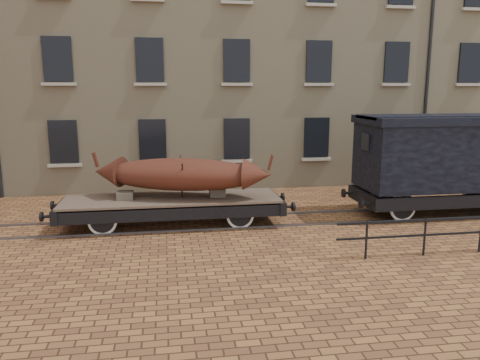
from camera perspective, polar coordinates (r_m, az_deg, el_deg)
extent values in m
plane|color=brown|center=(15.26, -1.30, -5.20)|extent=(90.00, 90.00, 0.00)
cube|color=#C7B990|center=(25.15, 2.49, 17.30)|extent=(40.00, 10.00, 14.00)
cube|color=black|center=(19.99, -20.72, 4.41)|extent=(1.10, 0.12, 1.70)
cube|color=#AAA595|center=(20.06, -20.56, 1.70)|extent=(1.30, 0.18, 0.12)
cube|color=black|center=(19.59, -10.61, 4.81)|extent=(1.10, 0.12, 1.70)
cube|color=#AAA595|center=(19.65, -10.52, 2.04)|extent=(1.30, 0.18, 0.12)
cube|color=black|center=(19.80, -0.40, 5.07)|extent=(1.10, 0.12, 1.70)
cube|color=#AAA595|center=(19.87, -0.37, 2.32)|extent=(1.30, 0.18, 0.12)
cube|color=black|center=(20.62, 9.30, 5.16)|extent=(1.10, 0.12, 1.70)
cube|color=#AAA595|center=(20.68, 9.27, 2.53)|extent=(1.30, 0.18, 0.12)
cube|color=black|center=(21.97, 18.03, 5.12)|extent=(1.10, 0.12, 1.70)
cube|color=#AAA595|center=(22.03, 17.96, 2.65)|extent=(1.30, 0.18, 0.12)
cube|color=black|center=(23.76, 25.61, 4.99)|extent=(1.10, 0.12, 1.70)
cube|color=#AAA595|center=(23.82, 25.50, 2.71)|extent=(1.30, 0.18, 0.12)
cube|color=black|center=(19.92, -21.36, 13.58)|extent=(1.10, 0.12, 1.70)
cube|color=#AAA595|center=(19.83, -21.20, 10.85)|extent=(1.30, 0.18, 0.12)
cube|color=black|center=(19.51, -10.96, 14.19)|extent=(1.10, 0.12, 1.70)
cube|color=#AAA595|center=(19.42, -10.86, 11.40)|extent=(1.30, 0.18, 0.12)
cube|color=black|center=(19.73, -0.42, 14.35)|extent=(1.10, 0.12, 1.70)
cube|color=#AAA595|center=(19.64, -0.38, 11.59)|extent=(1.30, 0.18, 0.12)
cube|color=black|center=(20.54, 9.58, 14.07)|extent=(1.10, 0.12, 1.70)
cube|color=#AAA595|center=(20.46, 9.55, 11.42)|extent=(1.30, 0.18, 0.12)
cube|color=black|center=(21.90, 18.55, 13.47)|extent=(1.10, 0.12, 1.70)
cube|color=#AAA595|center=(21.82, 18.47, 10.99)|extent=(1.30, 0.18, 0.12)
cube|color=black|center=(23.70, 26.27, 12.70)|extent=(1.10, 0.12, 1.70)
cube|color=#AAA595|center=(23.62, 26.15, 10.40)|extent=(1.30, 0.18, 0.12)
cube|color=#AAA595|center=(19.71, -11.22, 20.74)|extent=(1.30, 0.18, 0.12)
cube|color=#AAA595|center=(19.92, -0.40, 20.84)|extent=(1.30, 0.18, 0.12)
cube|color=#AAA595|center=(20.73, 9.85, 20.30)|extent=(1.30, 0.18, 0.12)
cube|color=#AAA595|center=(22.08, 19.00, 19.31)|extent=(1.30, 0.18, 0.12)
cube|color=#AAA595|center=(23.86, 26.84, 18.08)|extent=(1.30, 0.18, 0.12)
cylinder|color=black|center=(22.75, 22.33, 17.17)|extent=(0.14, 0.14, 14.00)
cube|color=#59595E|center=(14.56, -0.92, -5.88)|extent=(30.00, 0.08, 0.06)
cube|color=#59595E|center=(15.93, -1.65, -4.38)|extent=(30.00, 0.08, 0.06)
cylinder|color=black|center=(12.40, 15.15, -7.07)|extent=(0.06, 0.06, 1.00)
cylinder|color=black|center=(13.12, 21.59, -6.46)|extent=(0.06, 0.06, 1.00)
cube|color=brown|center=(14.91, -8.29, -2.35)|extent=(6.73, 1.98, 0.11)
cube|color=black|center=(14.08, -8.20, -4.06)|extent=(6.73, 0.14, 0.40)
cube|color=black|center=(15.85, -8.32, -2.34)|extent=(6.73, 0.14, 0.40)
cube|color=black|center=(15.31, -20.99, -3.46)|extent=(0.20, 2.07, 0.40)
cylinder|color=black|center=(14.73, -22.47, -4.13)|extent=(0.31, 0.09, 0.09)
cylinder|color=black|center=(14.77, -23.05, -4.14)|extent=(0.07, 0.29, 0.29)
cylinder|color=black|center=(16.00, -21.39, -2.88)|extent=(0.31, 0.09, 0.09)
cylinder|color=black|center=(16.03, -21.92, -2.89)|extent=(0.07, 0.29, 0.29)
cube|color=black|center=(15.37, 4.40, -2.69)|extent=(0.20, 2.07, 0.40)
cylinder|color=black|center=(14.80, 5.95, -3.26)|extent=(0.31, 0.09, 0.09)
cylinder|color=black|center=(14.84, 6.52, -3.23)|extent=(0.07, 0.29, 0.29)
cylinder|color=black|center=(16.06, 4.72, -2.09)|extent=(0.31, 0.09, 0.09)
cylinder|color=black|center=(16.10, 5.25, -2.06)|extent=(0.07, 0.29, 0.29)
cylinder|color=black|center=(15.14, -16.10, -4.09)|extent=(0.09, 1.71, 0.09)
cylinder|color=white|center=(14.45, -16.44, -4.83)|extent=(0.86, 0.06, 0.86)
cylinder|color=black|center=(14.45, -16.44, -4.83)|extent=(0.71, 0.09, 0.71)
cube|color=black|center=(14.29, -16.54, -4.11)|extent=(0.81, 0.07, 0.09)
cylinder|color=white|center=(15.83, -15.79, -3.41)|extent=(0.86, 0.06, 0.86)
cylinder|color=black|center=(15.83, -15.79, -3.41)|extent=(0.71, 0.09, 0.71)
cube|color=black|center=(15.88, -15.79, -2.56)|extent=(0.81, 0.07, 0.09)
cylinder|color=black|center=(15.17, -0.41, -3.60)|extent=(0.09, 1.71, 0.09)
cylinder|color=white|center=(14.49, 0.02, -4.32)|extent=(0.86, 0.06, 0.86)
cylinder|color=black|center=(14.49, 0.02, -4.32)|extent=(0.71, 0.09, 0.71)
cube|color=black|center=(14.33, 0.09, -3.60)|extent=(0.81, 0.07, 0.09)
cylinder|color=white|center=(15.86, -0.80, -2.95)|extent=(0.86, 0.06, 0.86)
cylinder|color=black|center=(15.86, -0.80, -2.95)|extent=(0.71, 0.09, 0.71)
cube|color=black|center=(15.92, -0.86, -2.10)|extent=(0.81, 0.07, 0.09)
cube|color=black|center=(15.00, -8.25, -3.65)|extent=(3.59, 0.05, 0.05)
cube|color=brown|center=(14.93, -13.83, -1.84)|extent=(0.49, 0.45, 0.25)
cube|color=brown|center=(14.95, -2.79, -1.50)|extent=(0.49, 0.45, 0.25)
ellipsoid|color=#512215|center=(14.76, -7.13, 0.69)|extent=(5.26, 2.81, 1.01)
cone|color=#512215|center=(15.46, -15.78, 0.99)|extent=(1.08, 1.15, 0.95)
cube|color=#512215|center=(15.55, -17.19, 2.36)|extent=(0.22, 0.15, 0.48)
cone|color=#512215|center=(14.40, 2.16, 0.69)|extent=(1.08, 1.15, 0.95)
cube|color=#512215|center=(14.32, 3.73, 2.13)|extent=(0.22, 0.15, 0.48)
cylinder|color=black|center=(14.38, -7.06, -0.12)|extent=(0.04, 0.86, 1.24)
cylinder|color=black|center=(15.18, -7.17, 0.48)|extent=(0.04, 0.86, 1.24)
cube|color=black|center=(16.81, 25.19, -2.41)|extent=(5.67, 0.15, 0.43)
cube|color=black|center=(18.52, 21.62, -0.96)|extent=(5.67, 0.15, 0.43)
cube|color=black|center=(16.33, 14.86, -2.09)|extent=(0.21, 2.27, 0.43)
cylinder|color=black|center=(15.49, 14.54, -2.78)|extent=(0.08, 0.30, 0.30)
cylinder|color=black|center=(16.84, 12.51, -1.58)|extent=(0.08, 0.30, 0.30)
cylinder|color=black|center=(16.82, 18.08, -2.62)|extent=(0.09, 1.80, 0.09)
cylinder|color=white|center=(16.20, 19.22, -3.20)|extent=(0.91, 0.07, 0.91)
cylinder|color=black|center=(16.20, 19.22, -3.20)|extent=(0.74, 0.09, 0.74)
cylinder|color=white|center=(17.44, 17.01, -2.07)|extent=(0.91, 0.07, 0.91)
cylinder|color=black|center=(17.44, 17.01, -2.07)|extent=(0.74, 0.09, 0.74)
cylinder|color=white|center=(19.28, 26.66, -1.55)|extent=(0.91, 0.07, 0.91)
cylinder|color=black|center=(19.28, 26.66, -1.55)|extent=(0.74, 0.09, 0.74)
cube|color=black|center=(17.43, 23.66, 2.75)|extent=(5.67, 2.27, 2.18)
cube|color=black|center=(17.31, 23.98, 6.75)|extent=(5.84, 2.41, 0.26)
cube|color=black|center=(17.31, 24.01, 7.09)|extent=(5.84, 1.61, 0.11)
cube|color=black|center=(16.01, 15.13, 4.52)|extent=(0.08, 0.57, 0.57)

